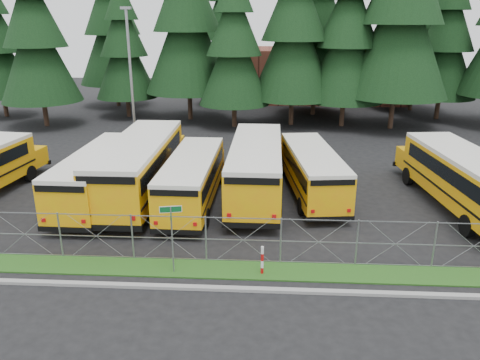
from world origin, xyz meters
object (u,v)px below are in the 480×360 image
bus_6 (311,172)px  striped_bollard (262,261)px  bus_east (461,181)px  street_sign (171,225)px  bus_3 (142,167)px  bus_4 (193,180)px  bus_5 (256,169)px  bus_2 (102,176)px  light_standard (131,77)px

bus_6 → striped_bollard: (-2.59, -8.95, -0.71)m
bus_east → street_sign: bus_east is taller
bus_3 → bus_4: 3.22m
bus_6 → bus_east: bus_east is taller
bus_3 → bus_6: 9.40m
bus_6 → striped_bollard: size_ratio=8.32×
bus_5 → bus_2: bearing=-170.4°
bus_2 → bus_6: bearing=9.1°
bus_4 → light_standard: light_standard is taller
bus_6 → bus_east: size_ratio=0.87×
bus_2 → street_sign: bearing=-53.6°
bus_5 → street_sign: 9.21m
bus_4 → street_sign: street_sign is taller
bus_3 → striped_bollard: size_ratio=10.34×
bus_4 → bus_5: (3.28, 1.43, 0.21)m
bus_2 → bus_4: bearing=-0.5°
bus_3 → bus_4: size_ratio=1.22×
bus_2 → bus_east: (18.78, -0.01, 0.11)m
bus_3 → bus_5: bearing=3.3°
street_sign → bus_3: bearing=111.9°
bus_2 → striped_bollard: bus_2 is taller
bus_2 → street_sign: street_sign is taller
striped_bollard → light_standard: size_ratio=0.12×
bus_5 → light_standard: size_ratio=1.16×
bus_3 → striped_bollard: (6.78, -8.24, -1.03)m
bus_2 → street_sign: size_ratio=3.78×
street_sign → striped_bollard: bearing=1.3°
bus_5 → bus_east: bearing=-6.4°
bus_3 → street_sign: 8.98m
bus_2 → bus_6: bus_2 is taller
bus_east → light_standard: light_standard is taller
bus_3 → bus_5: size_ratio=1.06×
bus_4 → bus_east: 13.82m
street_sign → bus_4: bearing=92.5°
bus_east → bus_4: bearing=174.8°
bus_3 → bus_4: bearing=-19.2°
bus_6 → bus_3: bearing=177.4°
street_sign → striped_bollard: street_sign is taller
bus_5 → striped_bollard: 8.69m
bus_6 → light_standard: (-12.15, 8.13, 4.19)m
bus_5 → light_standard: light_standard is taller
bus_6 → street_sign: (-6.02, -9.03, 0.73)m
bus_5 → bus_east: 10.62m
street_sign → bus_6: bearing=56.3°
bus_6 → light_standard: light_standard is taller
bus_2 → bus_5: (8.24, 1.29, 0.14)m
bus_5 → street_sign: size_ratio=4.17×
bus_3 → bus_east: size_ratio=1.08×
striped_bollard → light_standard: 20.17m
bus_2 → bus_3: bearing=26.4°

